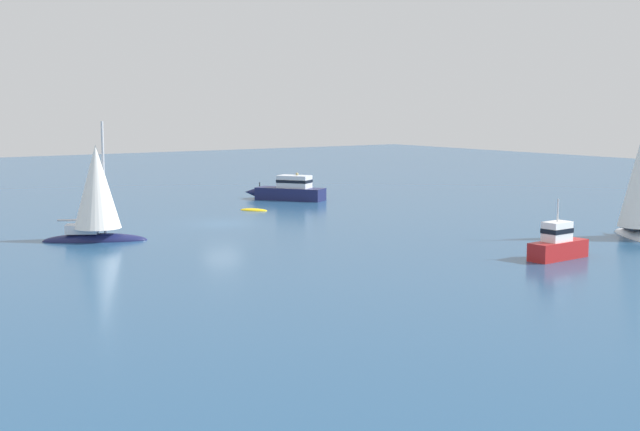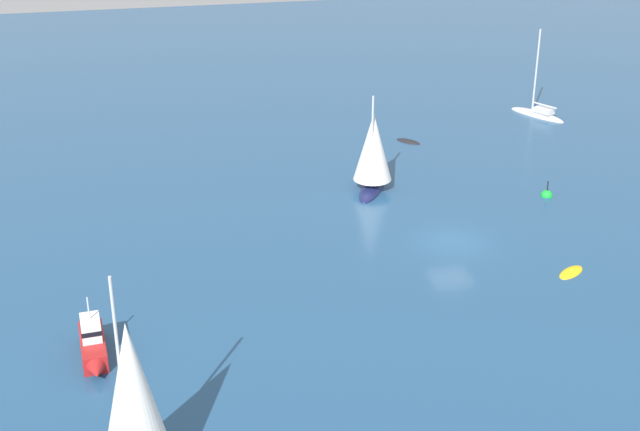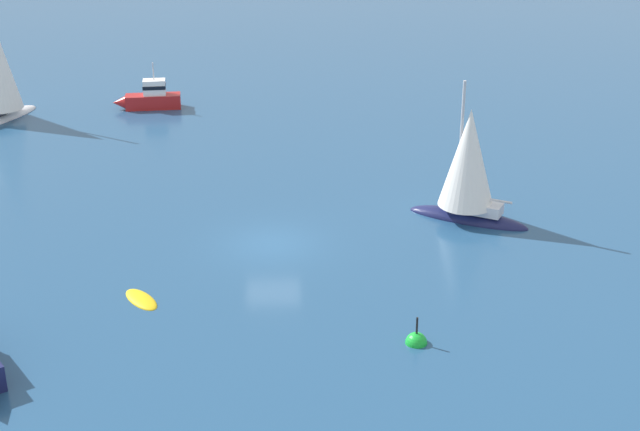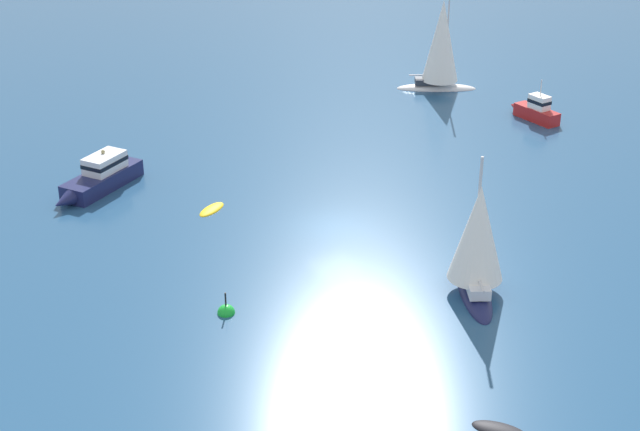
{
  "view_description": "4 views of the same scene",
  "coord_description": "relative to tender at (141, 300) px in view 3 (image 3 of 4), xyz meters",
  "views": [
    {
      "loc": [
        26.87,
        50.11,
        7.75
      ],
      "look_at": [
        -4.15,
        5.13,
        0.77
      ],
      "focal_mm": 49.54,
      "sensor_mm": 36.0,
      "label": 1
    },
    {
      "loc": [
        -44.13,
        18.74,
        22.83
      ],
      "look_at": [
        0.9,
        8.02,
        2.17
      ],
      "focal_mm": 48.91,
      "sensor_mm": 36.0,
      "label": 2
    },
    {
      "loc": [
        0.19,
        -38.7,
        18.32
      ],
      "look_at": [
        2.02,
        -2.57,
        2.48
      ],
      "focal_mm": 53.17,
      "sensor_mm": 36.0,
      "label": 3
    },
    {
      "loc": [
        38.93,
        -22.83,
        22.47
      ],
      "look_at": [
        1.2,
        -1.59,
        1.56
      ],
      "focal_mm": 51.85,
      "sensor_mm": 36.0,
      "label": 4
    }
  ],
  "objects": [
    {
      "name": "ketch",
      "position": [
        14.52,
        7.32,
        2.5
      ],
      "size": [
        5.82,
        3.99,
        7.18
      ],
      "rotation": [
        0.0,
        0.0,
        2.65
      ],
      "color": "#191E4C",
      "rests_on": "ground"
    },
    {
      "name": "launch",
      "position": [
        -2.59,
        26.04,
        0.71
      ],
      "size": [
        4.41,
        1.36,
        3.03
      ],
      "rotation": [
        0.0,
        0.0,
        3.21
      ],
      "color": "#B21E1E",
      "rests_on": "ground"
    },
    {
      "name": "mooring_buoy",
      "position": [
        10.54,
        -3.82,
        0.01
      ],
      "size": [
        0.82,
        0.82,
        1.48
      ],
      "color": "green",
      "rests_on": "ground"
    },
    {
      "name": "ground_plane",
      "position": [
        5.28,
        4.99,
        0.0
      ],
      "size": [
        160.0,
        160.0,
        0.0
      ],
      "primitive_type": "plane",
      "color": "navy"
    },
    {
      "name": "tender",
      "position": [
        0.0,
        0.0,
        0.0
      ],
      "size": [
        1.92,
        2.27,
        0.31
      ],
      "rotation": [
        0.0,
        0.0,
        5.3
      ],
      "color": "yellow",
      "rests_on": "ground"
    }
  ]
}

